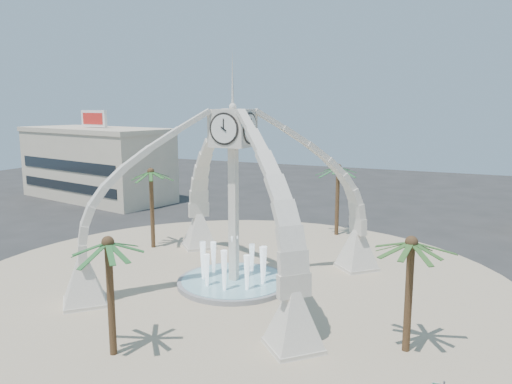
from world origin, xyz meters
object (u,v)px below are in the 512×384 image
at_px(fountain, 234,281).
at_px(palm_south, 108,244).
at_px(palm_east, 411,244).
at_px(palm_west, 151,173).
at_px(clock_tower, 233,195).
at_px(palm_north, 338,168).

xyz_separation_m(fountain, palm_south, (-1.05, -11.47, 5.55)).
xyz_separation_m(palm_east, palm_west, (-23.27, 10.29, 1.01)).
bearing_deg(clock_tower, fountain, 90.00).
relative_size(clock_tower, palm_north, 2.40).
height_order(palm_east, palm_west, palm_west).
relative_size(palm_north, palm_south, 1.12).
xyz_separation_m(palm_east, palm_north, (-9.58, 21.35, 0.84)).
bearing_deg(clock_tower, palm_east, -21.53).
bearing_deg(clock_tower, palm_west, 153.57).
height_order(fountain, palm_west, palm_west).
relative_size(fountain, palm_south, 1.20).
distance_m(clock_tower, palm_south, 11.54).
bearing_deg(palm_south, clock_tower, 84.77).
height_order(palm_west, palm_north, palm_west).
distance_m(clock_tower, palm_east, 13.40).
bearing_deg(palm_south, palm_east, 25.93).
xyz_separation_m(clock_tower, fountain, (0.00, 0.00, -6.20)).
bearing_deg(fountain, palm_east, -21.53).
xyz_separation_m(fountain, palm_north, (2.87, 16.44, 6.29)).
height_order(palm_north, palm_south, palm_north).
relative_size(clock_tower, palm_south, 2.69).
height_order(clock_tower, palm_west, clock_tower).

